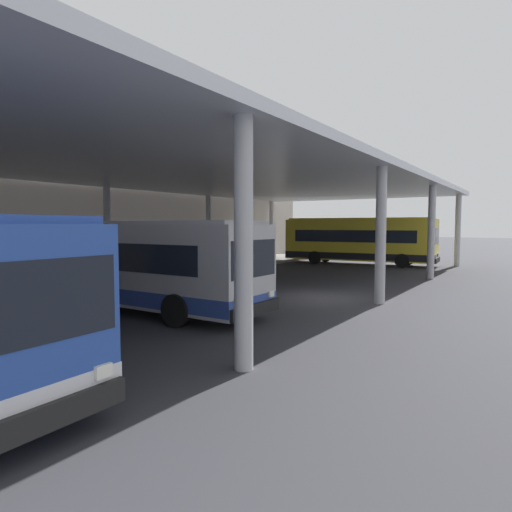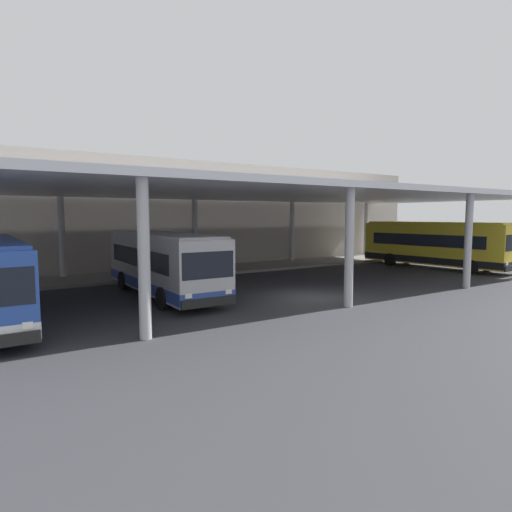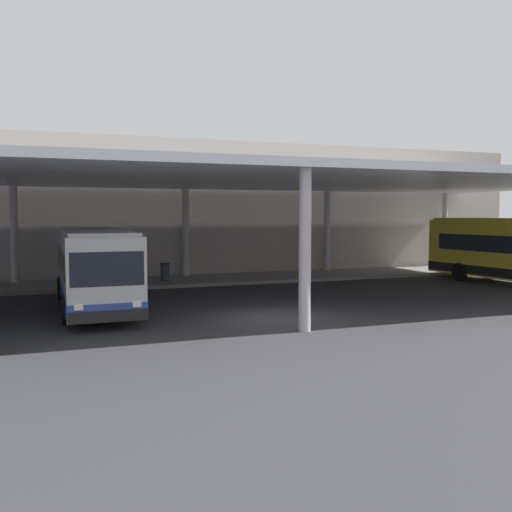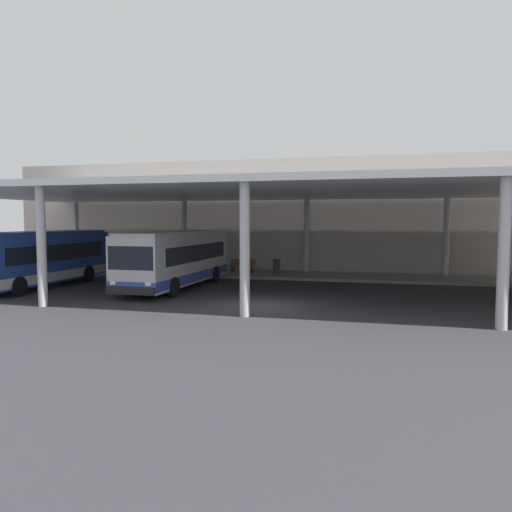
% 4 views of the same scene
% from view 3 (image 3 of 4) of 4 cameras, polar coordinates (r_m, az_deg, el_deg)
% --- Properties ---
extents(ground_plane, '(200.00, 200.00, 0.00)m').
position_cam_3_polar(ground_plane, '(20.88, 1.90, -6.22)').
color(ground_plane, '#333338').
extents(platform_kerb, '(42.00, 4.50, 0.18)m').
position_cam_3_polar(platform_kerb, '(31.92, -6.26, -2.45)').
color(platform_kerb, gray).
rests_on(platform_kerb, ground).
extents(station_building_facade, '(48.00, 1.60, 8.27)m').
position_cam_3_polar(station_building_facade, '(34.86, -7.65, 4.76)').
color(station_building_facade, '#ADA399').
rests_on(station_building_facade, ground).
extents(canopy_shelter, '(40.00, 17.00, 5.55)m').
position_cam_3_polar(canopy_shelter, '(25.74, -2.83, 7.57)').
color(canopy_shelter, silver).
rests_on(canopy_shelter, ground).
extents(bus_second_bay, '(2.77, 10.54, 3.17)m').
position_cam_3_polar(bus_second_bay, '(23.70, -15.95, -1.09)').
color(bus_second_bay, '#B7B7BC').
rests_on(bus_second_bay, ground).
extents(bench_waiting, '(1.80, 0.45, 0.92)m').
position_cam_3_polar(bench_waiting, '(31.14, -13.87, -1.65)').
color(bench_waiting, brown).
rests_on(bench_waiting, platform_kerb).
extents(trash_bin, '(0.52, 0.52, 0.98)m').
position_cam_3_polar(trash_bin, '(31.08, -9.13, -1.57)').
color(trash_bin, '#33383D').
rests_on(trash_bin, platform_kerb).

